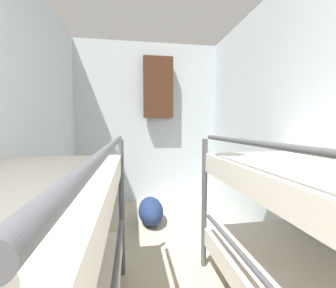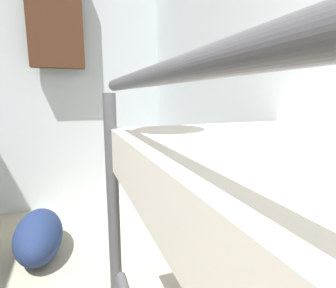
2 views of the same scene
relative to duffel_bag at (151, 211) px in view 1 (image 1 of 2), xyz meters
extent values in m
cube|color=silver|center=(1.15, -1.20, 1.08)|extent=(0.06, 4.18, 2.47)
cube|color=silver|center=(0.03, 0.86, 1.08)|extent=(2.29, 0.06, 2.47)
cylinder|color=#4C4C51|center=(-0.30, -0.93, 0.39)|extent=(0.04, 0.04, 1.09)
cube|color=silver|center=(-0.68, -1.79, 0.74)|extent=(0.75, 1.77, 0.15)
cylinder|color=#4C4C51|center=(-0.30, -1.79, 0.95)|extent=(0.03, 1.51, 0.03)
cylinder|color=#4C4C51|center=(0.37, -0.93, 0.39)|extent=(0.04, 0.04, 1.09)
cylinder|color=#4C4C51|center=(0.37, -1.79, 0.33)|extent=(0.03, 1.51, 0.03)
cylinder|color=#4C4C51|center=(0.37, -1.79, 0.95)|extent=(0.03, 1.51, 0.03)
ellipsoid|color=navy|center=(0.00, 0.00, 0.00)|extent=(0.30, 0.58, 0.30)
cube|color=#472819|center=(0.18, 0.71, 1.61)|extent=(0.44, 0.12, 0.90)
camera|label=1|loc=(-0.22, -2.69, 1.04)|focal=24.00mm
camera|label=2|loc=(0.25, -1.83, 0.92)|focal=28.00mm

